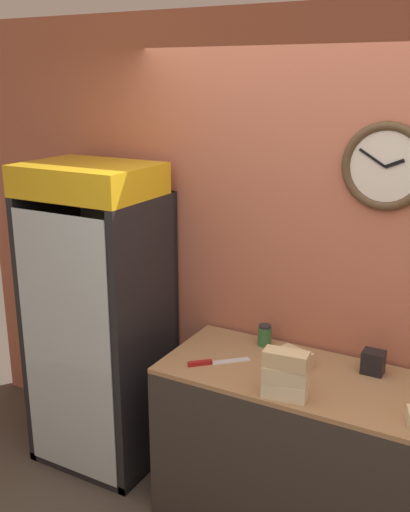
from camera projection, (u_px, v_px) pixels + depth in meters
wall_back at (349, 271)px, 3.17m from camera, size 5.20×0.10×2.70m
prep_counter at (316, 456)px, 3.12m from camera, size 1.65×0.65×0.89m
beverage_cooler at (104, 302)px, 3.66m from camera, size 0.74×0.63×1.88m
sandwich_stack_bottom at (285, 390)px, 2.81m from camera, size 0.22×0.12×0.08m
sandwich_stack_middle at (285, 375)px, 2.79m from camera, size 0.22×0.13×0.08m
sandwich_stack_top at (286, 359)px, 2.76m from camera, size 0.22×0.12×0.08m
sandwich_flat_left at (295, 357)px, 3.14m from camera, size 0.20×0.14×0.08m
chefs_knife at (210, 362)px, 3.15m from camera, size 0.27×0.26×0.02m
condiment_jar at (265, 335)px, 3.36m from camera, size 0.08×0.08×0.12m
napkin_dispenser at (373, 362)px, 3.04m from camera, size 0.11×0.09×0.12m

